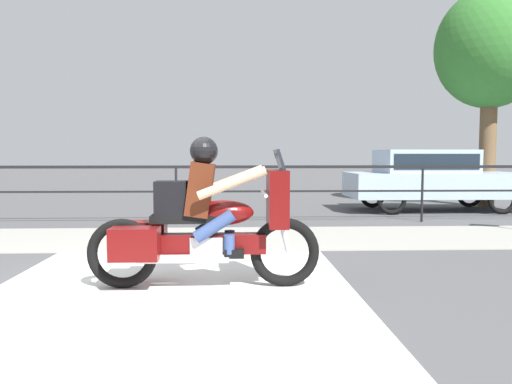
{
  "coord_description": "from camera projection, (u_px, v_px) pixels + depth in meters",
  "views": [
    {
      "loc": [
        1.21,
        -4.9,
        1.38
      ],
      "look_at": [
        1.48,
        1.58,
        0.91
      ],
      "focal_mm": 35.0,
      "sensor_mm": 36.0,
      "label": 1
    }
  ],
  "objects": [
    {
      "name": "tree_behind_sign",
      "position": [
        491.0,
        50.0,
        13.27
      ],
      "size": [
        2.89,
        2.89,
        5.84
      ],
      "color": "brown",
      "rests_on": "ground"
    },
    {
      "name": "fence_railing",
      "position": [
        176.0,
        178.0,
        10.15
      ],
      "size": [
        36.0,
        0.05,
        1.18
      ],
      "color": "black",
      "rests_on": "ground"
    },
    {
      "name": "motorcycle",
      "position": [
        204.0,
        222.0,
        5.19
      ],
      "size": [
        2.43,
        0.76,
        1.58
      ],
      "rotation": [
        0.0,
        0.0,
        0.02
      ],
      "color": "black",
      "rests_on": "ground"
    },
    {
      "name": "crosswalk_band",
      "position": [
        168.0,
        300.0,
        4.75
      ],
      "size": [
        3.74,
        6.0,
        0.01
      ],
      "primitive_type": "cube",
      "color": "silver",
      "rests_on": "ground"
    },
    {
      "name": "ground_plane",
      "position": [
        114.0,
        296.0,
        4.93
      ],
      "size": [
        120.0,
        120.0,
        0.0
      ],
      "primitive_type": "plane",
      "color": "#4C4C4F"
    },
    {
      "name": "parked_car",
      "position": [
        430.0,
        176.0,
        12.46
      ],
      "size": [
        4.25,
        1.78,
        1.52
      ],
      "rotation": [
        0.0,
        0.0,
        -0.06
      ],
      "color": "#9EB2C6",
      "rests_on": "ground"
    },
    {
      "name": "sidewalk_band",
      "position": [
        163.0,
        238.0,
        8.32
      ],
      "size": [
        44.0,
        2.4,
        0.01
      ],
      "primitive_type": "cube",
      "color": "#99968E",
      "rests_on": "ground"
    }
  ]
}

